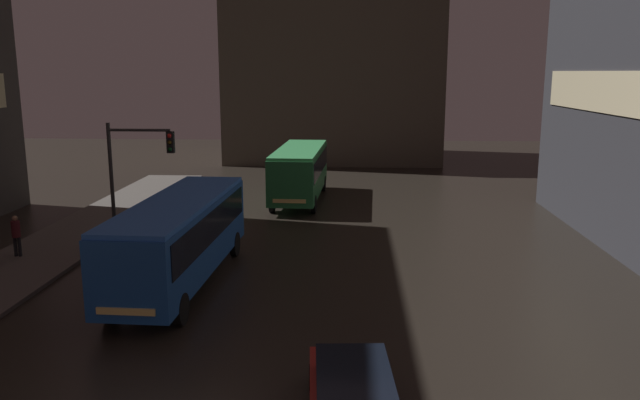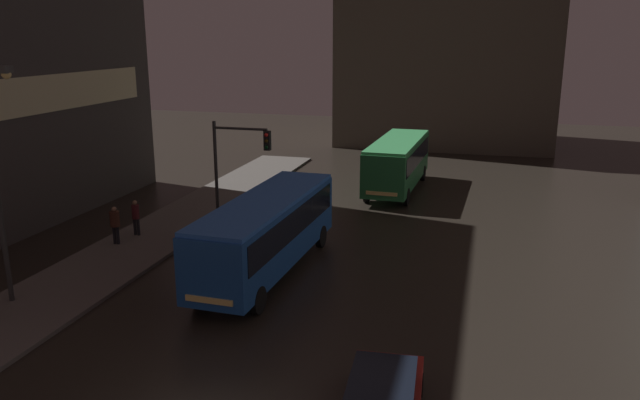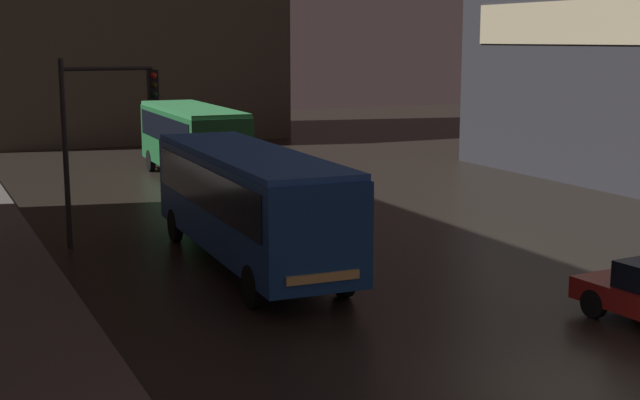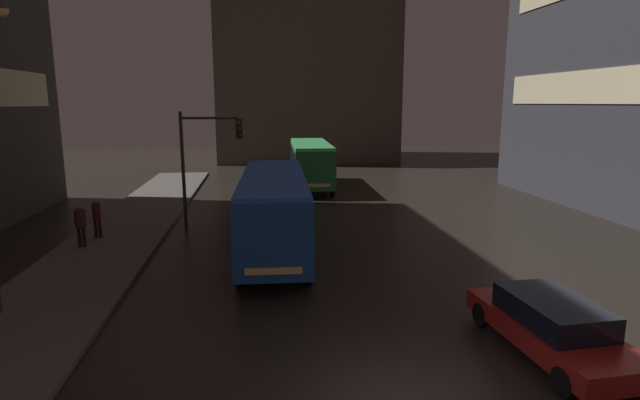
{
  "view_description": "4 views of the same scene",
  "coord_description": "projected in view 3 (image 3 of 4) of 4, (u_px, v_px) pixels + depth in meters",
  "views": [
    {
      "loc": [
        4.0,
        -10.57,
        7.61
      ],
      "look_at": [
        2.67,
        14.5,
        2.44
      ],
      "focal_mm": 35.0,
      "sensor_mm": 36.0,
      "label": 1
    },
    {
      "loc": [
        6.16,
        -11.61,
        9.47
      ],
      "look_at": [
        -0.64,
        13.32,
        2.56
      ],
      "focal_mm": 35.0,
      "sensor_mm": 36.0,
      "label": 2
    },
    {
      "loc": [
        -10.35,
        -11.21,
        6.06
      ],
      "look_at": [
        0.65,
        12.44,
        1.34
      ],
      "focal_mm": 50.0,
      "sensor_mm": 36.0,
      "label": 3
    },
    {
      "loc": [
        -2.74,
        -8.54,
        5.91
      ],
      "look_at": [
        -0.19,
        12.19,
        1.83
      ],
      "focal_mm": 28.0,
      "sensor_mm": 36.0,
      "label": 4
    }
  ],
  "objects": [
    {
      "name": "bus_far",
      "position": [
        192.0,
        135.0,
        38.57
      ],
      "size": [
        2.86,
        9.46,
        3.19
      ],
      "rotation": [
        0.0,
        0.0,
        3.11
      ],
      "color": "#236B38",
      "rests_on": "ground"
    },
    {
      "name": "ground_plane",
      "position": [
        589.0,
        395.0,
        15.38
      ],
      "size": [
        120.0,
        120.0,
        0.0
      ],
      "primitive_type": "plane",
      "color": "black"
    },
    {
      "name": "bus_near",
      "position": [
        248.0,
        195.0,
        23.82
      ],
      "size": [
        2.87,
        10.33,
        3.14
      ],
      "rotation": [
        0.0,
        0.0,
        3.1
      ],
      "color": "#194793",
      "rests_on": "ground"
    },
    {
      "name": "traffic_light_main",
      "position": [
        100.0,
        120.0,
        25.96
      ],
      "size": [
        2.86,
        0.35,
        5.52
      ],
      "color": "#2D2D2D",
      "rests_on": "ground"
    }
  ]
}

